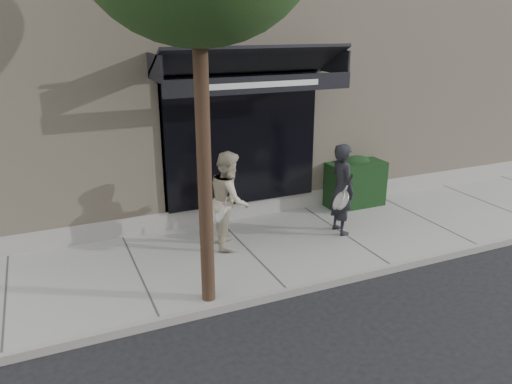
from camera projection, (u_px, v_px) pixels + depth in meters
name	position (u px, v px, depth m)	size (l,w,h in m)	color
ground	(341.00, 238.00, 9.87)	(80.00, 80.00, 0.00)	black
sidewalk	(342.00, 235.00, 9.85)	(20.00, 3.00, 0.12)	gray
curb	(392.00, 268.00, 8.50)	(20.00, 0.10, 0.14)	gray
building_facade	(244.00, 74.00, 13.27)	(14.30, 8.04, 5.64)	#B9A88D
hedge	(354.00, 182.00, 11.16)	(1.30, 0.70, 1.14)	black
pedestrian_front	(342.00, 189.00, 9.57)	(0.67, 0.90, 1.78)	black
pedestrian_back	(229.00, 199.00, 9.01)	(0.91, 1.04, 1.78)	#B9AD94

